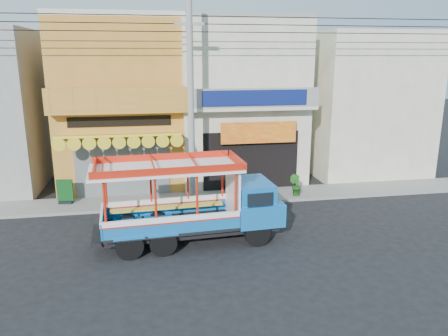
# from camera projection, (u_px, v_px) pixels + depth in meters

# --- Properties ---
(ground) EXTENTS (90.00, 90.00, 0.00)m
(ground) POSITION_uv_depth(u_px,v_px,m) (229.00, 233.00, 16.18)
(ground) COLOR black
(ground) RESTS_ON ground
(sidewalk) EXTENTS (30.00, 2.00, 0.12)m
(sidewalk) POSITION_uv_depth(u_px,v_px,m) (213.00, 198.00, 19.98)
(sidewalk) COLOR slate
(sidewalk) RESTS_ON ground
(shophouse_left) EXTENTS (6.00, 7.50, 8.24)m
(shophouse_left) POSITION_uv_depth(u_px,v_px,m) (122.00, 102.00, 22.05)
(shophouse_left) COLOR #B27B27
(shophouse_left) RESTS_ON ground
(shophouse_right) EXTENTS (6.00, 6.75, 8.24)m
(shophouse_right) POSITION_uv_depth(u_px,v_px,m) (238.00, 100.00, 23.08)
(shophouse_right) COLOR #BCB89A
(shophouse_right) RESTS_ON ground
(party_pilaster) EXTENTS (0.35, 0.30, 8.00)m
(party_pilaster) POSITION_uv_depth(u_px,v_px,m) (187.00, 110.00, 19.63)
(party_pilaster) COLOR #BCB89A
(party_pilaster) RESTS_ON ground
(filler_building_right) EXTENTS (6.00, 6.00, 7.60)m
(filler_building_right) POSITION_uv_depth(u_px,v_px,m) (360.00, 103.00, 24.39)
(filler_building_right) COLOR #BCB89A
(filler_building_right) RESTS_ON ground
(utility_pole) EXTENTS (28.00, 0.26, 9.00)m
(utility_pole) POSITION_uv_depth(u_px,v_px,m) (194.00, 89.00, 17.92)
(utility_pole) COLOR gray
(utility_pole) RESTS_ON ground
(songthaew_truck) EXTENTS (6.59, 2.51, 3.02)m
(songthaew_truck) POSITION_uv_depth(u_px,v_px,m) (203.00, 202.00, 15.16)
(songthaew_truck) COLOR black
(songthaew_truck) RESTS_ON ground
(green_sign) EXTENTS (0.70, 0.41, 1.07)m
(green_sign) POSITION_uv_depth(u_px,v_px,m) (65.00, 193.00, 18.98)
(green_sign) COLOR black
(green_sign) RESTS_ON sidewalk
(potted_plant_a) EXTENTS (1.26, 1.19, 1.11)m
(potted_plant_a) POSITION_uv_depth(u_px,v_px,m) (238.00, 183.00, 20.13)
(potted_plant_a) COLOR #1B4D16
(potted_plant_a) RESTS_ON sidewalk
(potted_plant_b) EXTENTS (0.68, 0.69, 0.98)m
(potted_plant_b) POSITION_uv_depth(u_px,v_px,m) (295.00, 185.00, 20.02)
(potted_plant_b) COLOR #1B4D16
(potted_plant_b) RESTS_ON sidewalk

